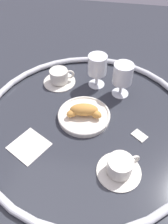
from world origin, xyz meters
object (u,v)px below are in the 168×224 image
(juice_glass_left, at_px, (123,75))
(juice_glass_right, at_px, (98,66))
(pastry_plate, at_px, (84,116))
(folded_napkin, at_px, (29,146))
(coffee_cup_far, at_px, (59,77))
(croissant_large, at_px, (84,111))
(sugar_packet, at_px, (140,135))
(coffee_cup_near, at_px, (120,167))

(juice_glass_left, xyz_separation_m, juice_glass_right, (0.10, -0.04, 0.00))
(pastry_plate, xyz_separation_m, juice_glass_left, (-0.12, -0.16, 0.08))
(juice_glass_right, xyz_separation_m, folded_napkin, (0.18, 0.35, -0.09))
(pastry_plate, relative_size, coffee_cup_far, 1.41)
(pastry_plate, height_order, folded_napkin, pastry_plate)
(juice_glass_right, relative_size, folded_napkin, 1.27)
(juice_glass_left, bearing_deg, juice_glass_right, -21.58)
(pastry_plate, height_order, coffee_cup_far, coffee_cup_far)
(croissant_large, relative_size, sugar_packet, 2.70)
(juice_glass_right, bearing_deg, croissant_large, 84.19)
(coffee_cup_near, distance_m, folded_napkin, 0.30)
(juice_glass_left, relative_size, sugar_packet, 2.80)
(coffee_cup_near, height_order, folded_napkin, coffee_cup_near)
(pastry_plate, xyz_separation_m, coffee_cup_near, (-0.14, 0.20, 0.02))
(pastry_plate, distance_m, juice_glass_right, 0.21)
(sugar_packet, bearing_deg, coffee_cup_far, 3.81)
(folded_napkin, bearing_deg, pastry_plate, -134.63)
(juice_glass_left, distance_m, juice_glass_right, 0.11)
(folded_napkin, bearing_deg, coffee_cup_far, -92.87)
(croissant_large, relative_size, coffee_cup_far, 0.99)
(juice_glass_left, bearing_deg, coffee_cup_far, -5.74)
(croissant_large, bearing_deg, coffee_cup_near, 126.43)
(coffee_cup_near, bearing_deg, juice_glass_left, -86.30)
(sugar_packet, xyz_separation_m, folded_napkin, (0.36, 0.11, -0.00))
(coffee_cup_far, distance_m, folded_napkin, 0.34)
(coffee_cup_near, height_order, juice_glass_left, juice_glass_left)
(folded_napkin, bearing_deg, sugar_packet, -163.23)
(sugar_packet, relative_size, folded_napkin, 0.45)
(croissant_large, distance_m, coffee_cup_far, 0.23)
(sugar_packet, height_order, folded_napkin, sugar_packet)
(coffee_cup_far, height_order, juice_glass_left, juice_glass_left)
(coffee_cup_near, xyz_separation_m, coffee_cup_far, (0.28, -0.38, 0.00))
(pastry_plate, bearing_deg, juice_glass_left, -127.66)
(coffee_cup_far, bearing_deg, sugar_packet, 145.73)
(juice_glass_right, bearing_deg, juice_glass_left, 158.42)
(croissant_large, height_order, juice_glass_right, juice_glass_right)
(pastry_plate, xyz_separation_m, juice_glass_right, (-0.02, -0.20, 0.08))
(coffee_cup_far, xyz_separation_m, juice_glass_left, (-0.26, 0.03, 0.07))
(croissant_large, xyz_separation_m, coffee_cup_far, (0.14, -0.19, -0.01))
(juice_glass_right, relative_size, sugar_packet, 2.80)
(pastry_plate, distance_m, juice_glass_left, 0.21)
(coffee_cup_far, relative_size, juice_glass_right, 0.97)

